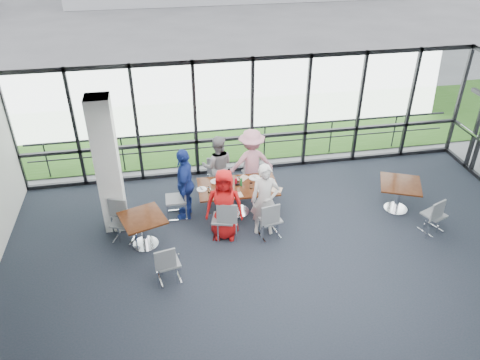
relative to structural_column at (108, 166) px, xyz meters
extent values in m
cube|color=#1D252E|center=(3.60, -3.00, -1.61)|extent=(12.00, 10.00, 0.02)
cube|color=white|center=(3.60, -3.00, 1.60)|extent=(12.00, 10.00, 0.04)
cube|color=white|center=(3.60, 2.00, 0.00)|extent=(12.00, 0.10, 3.20)
cube|color=white|center=(0.00, 0.00, 0.00)|extent=(0.50, 0.50, 3.20)
cube|color=slate|center=(3.60, 7.00, -1.62)|extent=(80.00, 70.00, 0.02)
cube|color=#265517|center=(3.60, 5.00, -1.59)|extent=(80.00, 5.00, 0.01)
cylinder|color=#2D2D33|center=(3.60, 2.60, -1.10)|extent=(12.00, 0.06, 0.06)
cube|color=#39180A|center=(2.86, 0.01, -0.87)|extent=(1.90, 1.08, 0.04)
cylinder|color=silver|center=(2.86, 0.01, -1.25)|extent=(0.12, 0.12, 0.71)
cylinder|color=silver|center=(2.86, 0.01, -1.59)|extent=(0.56, 0.56, 0.03)
cube|color=#39180A|center=(0.64, -0.84, -0.87)|extent=(1.12, 1.12, 0.04)
cylinder|color=silver|center=(0.64, -0.84, -1.25)|extent=(0.12, 0.12, 0.71)
cube|color=#39180A|center=(6.71, -0.57, -0.87)|extent=(1.22, 1.22, 0.04)
cylinder|color=silver|center=(6.71, -0.57, -1.25)|extent=(0.12, 0.12, 0.71)
imported|color=red|center=(2.42, -0.83, -0.75)|extent=(0.92, 0.70, 1.70)
imported|color=silver|center=(3.32, -0.84, -0.73)|extent=(0.71, 0.57, 1.73)
imported|color=gray|center=(2.51, 0.89, -0.77)|extent=(0.86, 0.59, 1.65)
imported|color=pink|center=(3.36, 0.83, -0.71)|extent=(1.17, 0.64, 1.77)
imported|color=navy|center=(1.64, 0.12, -0.70)|extent=(0.75, 1.13, 1.79)
cylinder|color=white|center=(2.37, -0.27, -0.84)|extent=(0.26, 0.26, 0.01)
cylinder|color=white|center=(3.41, -0.30, -0.84)|extent=(0.26, 0.26, 0.01)
cylinder|color=white|center=(2.37, 0.30, -0.84)|extent=(0.24, 0.24, 0.01)
cylinder|color=white|center=(3.33, 0.30, -0.84)|extent=(0.28, 0.28, 0.01)
cylinder|color=white|center=(2.01, 0.01, -0.84)|extent=(0.24, 0.24, 0.01)
cylinder|color=white|center=(2.59, -0.19, -0.78)|extent=(0.07, 0.07, 0.14)
cylinder|color=white|center=(3.15, -0.14, -0.78)|extent=(0.07, 0.07, 0.15)
cylinder|color=white|center=(2.92, 0.20, -0.78)|extent=(0.07, 0.07, 0.14)
cylinder|color=white|center=(2.17, -0.14, -0.78)|extent=(0.07, 0.07, 0.14)
cube|color=silver|center=(2.75, -0.36, -0.85)|extent=(0.32, 0.25, 0.00)
cube|color=silver|center=(3.69, -0.28, -0.85)|extent=(0.39, 0.34, 0.00)
cube|color=silver|center=(3.05, 0.34, -0.85)|extent=(0.34, 0.33, 0.00)
cube|color=black|center=(2.86, 0.06, -0.83)|extent=(0.10, 0.07, 0.04)
cylinder|color=#B90B22|center=(2.83, 0.09, -0.76)|extent=(0.06, 0.06, 0.18)
cylinder|color=#197831|center=(2.95, 0.01, -0.75)|extent=(0.05, 0.05, 0.20)
camera|label=1|loc=(1.25, -9.14, 5.07)|focal=35.00mm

